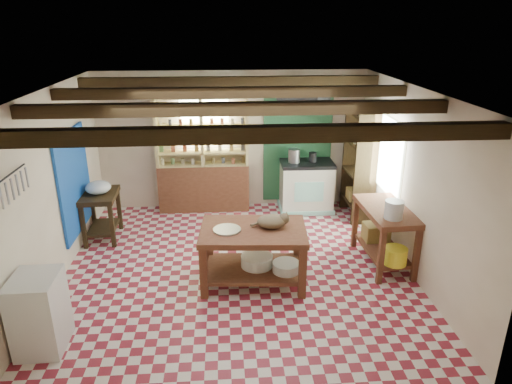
{
  "coord_description": "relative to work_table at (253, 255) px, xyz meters",
  "views": [
    {
      "loc": [
        -0.16,
        -5.92,
        3.45
      ],
      "look_at": [
        0.3,
        0.3,
        1.09
      ],
      "focal_mm": 32.0,
      "sensor_mm": 36.0,
      "label": 1
    }
  ],
  "objects": [
    {
      "name": "floor",
      "position": [
        -0.21,
        0.36,
        -0.41
      ],
      "size": [
        5.0,
        5.0,
        0.02
      ],
      "primitive_type": "cube",
      "color": "maroon",
      "rests_on": "ground"
    },
    {
      "name": "ceiling",
      "position": [
        -0.21,
        0.36,
        2.2
      ],
      "size": [
        5.0,
        5.0,
        0.02
      ],
      "primitive_type": "cube",
      "color": "#47464B",
      "rests_on": "wall_back"
    },
    {
      "name": "wall_back",
      "position": [
        -0.21,
        2.86,
        0.9
      ],
      "size": [
        5.0,
        0.04,
        2.6
      ],
      "primitive_type": "cube",
      "color": "beige",
      "rests_on": "floor"
    },
    {
      "name": "wall_front",
      "position": [
        -0.21,
        -2.14,
        0.9
      ],
      "size": [
        5.0,
        0.04,
        2.6
      ],
      "primitive_type": "cube",
      "color": "beige",
      "rests_on": "floor"
    },
    {
      "name": "wall_left",
      "position": [
        -2.71,
        0.36,
        0.9
      ],
      "size": [
        0.04,
        5.0,
        2.6
      ],
      "primitive_type": "cube",
      "color": "beige",
      "rests_on": "floor"
    },
    {
      "name": "wall_right",
      "position": [
        2.29,
        0.36,
        0.9
      ],
      "size": [
        0.04,
        5.0,
        2.6
      ],
      "primitive_type": "cube",
      "color": "beige",
      "rests_on": "floor"
    },
    {
      "name": "ceiling_beams",
      "position": [
        -0.21,
        0.36,
        2.08
      ],
      "size": [
        5.0,
        3.8,
        0.15
      ],
      "primitive_type": "cube",
      "color": "#332411",
      "rests_on": "ceiling"
    },
    {
      "name": "blue_wall_patch",
      "position": [
        -2.68,
        1.26,
        0.7
      ],
      "size": [
        0.04,
        1.4,
        1.6
      ],
      "primitive_type": "cube",
      "color": "#164CAB",
      "rests_on": "wall_left"
    },
    {
      "name": "green_wall_patch",
      "position": [
        1.04,
        2.83,
        0.85
      ],
      "size": [
        1.3,
        0.04,
        2.3
      ],
      "primitive_type": "cube",
      "color": "#1F4F2E",
      "rests_on": "wall_back"
    },
    {
      "name": "window_back",
      "position": [
        -0.71,
        2.84,
        1.3
      ],
      "size": [
        0.9,
        0.02,
        0.8
      ],
      "primitive_type": "cube",
      "color": "silver",
      "rests_on": "wall_back"
    },
    {
      "name": "window_right",
      "position": [
        2.27,
        1.36,
        1.0
      ],
      "size": [
        0.02,
        1.3,
        1.2
      ],
      "primitive_type": "cube",
      "color": "silver",
      "rests_on": "wall_right"
    },
    {
      "name": "utensil_rail",
      "position": [
        -2.65,
        -0.84,
        1.38
      ],
      "size": [
        0.06,
        0.9,
        0.28
      ],
      "primitive_type": "cube",
      "color": "black",
      "rests_on": "wall_left"
    },
    {
      "name": "pot_rack",
      "position": [
        1.04,
        2.41,
        1.78
      ],
      "size": [
        0.86,
        0.12,
        0.36
      ],
      "primitive_type": "cube",
      "color": "black",
      "rests_on": "ceiling"
    },
    {
      "name": "shelving_unit",
      "position": [
        -0.76,
        2.67,
        0.7
      ],
      "size": [
        1.7,
        0.34,
        2.2
      ],
      "primitive_type": "cube",
      "color": "#D2BE79",
      "rests_on": "floor"
    },
    {
      "name": "tall_rack",
      "position": [
        2.07,
        2.16,
        0.6
      ],
      "size": [
        0.4,
        0.86,
        2.0
      ],
      "primitive_type": "cube",
      "color": "#332411",
      "rests_on": "floor"
    },
    {
      "name": "work_table",
      "position": [
        0.0,
        0.0,
        0.0
      ],
      "size": [
        1.49,
        1.05,
        0.81
      ],
      "primitive_type": "cube",
      "rotation": [
        0.0,
        0.0,
        -0.07
      ],
      "color": "brown",
      "rests_on": "floor"
    },
    {
      "name": "stove",
      "position": [
        1.18,
        2.51,
        0.08
      ],
      "size": [
        0.99,
        0.67,
        0.96
      ],
      "primitive_type": "cube",
      "rotation": [
        0.0,
        0.0,
        -0.01
      ],
      "color": "beige",
      "rests_on": "floor"
    },
    {
      "name": "prep_table",
      "position": [
        -2.41,
        1.53,
        -0.0
      ],
      "size": [
        0.58,
        0.82,
        0.81
      ],
      "primitive_type": "cube",
      "rotation": [
        0.0,
        0.0,
        0.04
      ],
      "color": "#332411",
      "rests_on": "floor"
    },
    {
      "name": "white_cabinet",
      "position": [
        -2.43,
        -1.19,
        0.04
      ],
      "size": [
        0.5,
        0.59,
        0.88
      ],
      "primitive_type": "cube",
      "rotation": [
        0.0,
        0.0,
        0.02
      ],
      "color": "silver",
      "rests_on": "floor"
    },
    {
      "name": "right_counter",
      "position": [
        1.97,
        0.38,
        0.04
      ],
      "size": [
        0.67,
        1.26,
        0.89
      ],
      "primitive_type": "cube",
      "rotation": [
        0.0,
        0.0,
        0.04
      ],
      "color": "brown",
      "rests_on": "floor"
    },
    {
      "name": "cat",
      "position": [
        0.25,
        0.03,
        0.49
      ],
      "size": [
        0.42,
        0.34,
        0.18
      ],
      "primitive_type": "ellipsoid",
      "rotation": [
        0.0,
        0.0,
        0.1
      ],
      "color": "olive",
      "rests_on": "work_table"
    },
    {
      "name": "steel_tray",
      "position": [
        -0.35,
        -0.02,
        0.41
      ],
      "size": [
        0.4,
        0.4,
        0.02
      ],
      "primitive_type": "cylinder",
      "rotation": [
        0.0,
        0.0,
        -0.07
      ],
      "color": "#95969C",
      "rests_on": "work_table"
    },
    {
      "name": "basin_large",
      "position": [
        0.05,
        0.05,
        -0.11
      ],
      "size": [
        0.48,
        0.48,
        0.15
      ],
      "primitive_type": "cylinder",
      "rotation": [
        0.0,
        0.0,
        -0.07
      ],
      "color": "silver",
      "rests_on": "work_table"
    },
    {
      "name": "basin_small",
      "position": [
        0.44,
        -0.13,
        -0.12
      ],
      "size": [
        0.4,
        0.4,
        0.13
      ],
      "primitive_type": "cylinder",
      "rotation": [
        0.0,
        0.0,
        -0.07
      ],
      "color": "silver",
      "rests_on": "work_table"
    },
    {
      "name": "kettle_left",
      "position": [
        0.93,
        2.51,
        0.68
      ],
      "size": [
        0.22,
        0.22,
        0.25
      ],
      "primitive_type": "cylinder",
      "rotation": [
        0.0,
        0.0,
        -0.01
      ],
      "color": "#95969C",
      "rests_on": "stove"
    },
    {
      "name": "kettle_right",
      "position": [
        1.28,
        2.51,
        0.65
      ],
      "size": [
        0.15,
        0.15,
        0.18
      ],
      "primitive_type": "cylinder",
      "rotation": [
        0.0,
        0.0,
        -0.01
      ],
      "color": "black",
      "rests_on": "stove"
    },
    {
      "name": "enamel_bowl",
      "position": [
        -2.41,
        1.53,
        0.5
      ],
      "size": [
        0.42,
        0.42,
        0.2
      ],
      "primitive_type": "ellipsoid",
      "rotation": [
        0.0,
        0.0,
        0.04
      ],
      "color": "silver",
      "rests_on": "prep_table"
    },
    {
      "name": "white_bucket",
      "position": [
        1.93,
        0.03,
        0.61
      ],
      "size": [
        0.27,
        0.27,
        0.26
      ],
      "primitive_type": "cylinder",
      "rotation": [
        0.0,
        0.0,
        0.04
      ],
      "color": "silver",
      "rests_on": "right_counter"
    },
    {
      "name": "wicker_basket",
      "position": [
        1.96,
        0.68,
        -0.04
      ],
      "size": [
        0.39,
        0.31,
        0.26
      ],
      "primitive_type": "cube",
      "rotation": [
        0.0,
        0.0,
        0.04
      ],
      "color": "olive",
      "rests_on": "right_counter"
    },
    {
      "name": "yellow_tub",
      "position": [
        1.99,
        -0.07,
        -0.05
      ],
      "size": [
        0.34,
        0.34,
        0.24
      ],
      "primitive_type": "cylinder",
      "rotation": [
        0.0,
        0.0,
        0.04
      ],
      "color": "yellow",
      "rests_on": "right_counter"
    }
  ]
}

